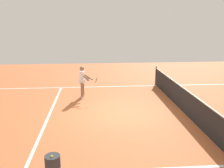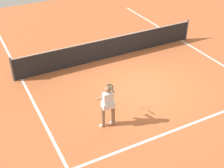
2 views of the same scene
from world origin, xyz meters
name	(u,v)px [view 2 (image 2 of 2)]	position (x,y,z in m)	size (l,w,h in m)	color
ground_plane	(142,87)	(0.00, 0.00, 0.00)	(24.66, 24.66, 0.00)	#C66638
service_line_marking	(185,126)	(0.00, -2.74, 0.00)	(8.34, 0.10, 0.01)	white
sideline_left_marking	(41,117)	(-4.17, 0.00, 0.00)	(0.10, 16.97, 0.01)	white
sideline_right_marking	(219,63)	(4.17, 0.00, 0.00)	(0.10, 16.97, 0.01)	white
court_net	(110,48)	(0.00, 2.80, 0.51)	(9.02, 0.08, 1.09)	#4C4C51
tennis_player	(108,104)	(-2.25, -1.44, 0.85)	(0.83, 0.92, 1.55)	#8C6647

